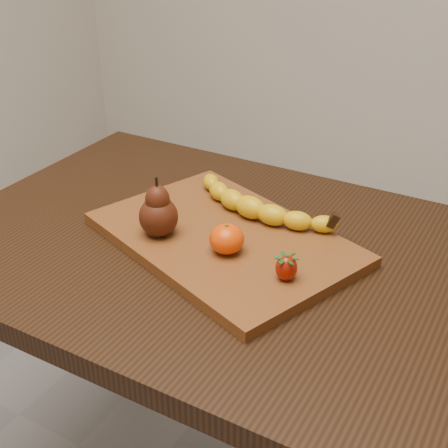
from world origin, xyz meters
The scene contains 6 objects.
table centered at (0.00, 0.00, 0.66)m, with size 1.00×0.70×0.76m.
cutting_board centered at (0.01, 0.00, 0.77)m, with size 0.45×0.30×0.02m, color brown.
banana centered at (0.02, 0.08, 0.80)m, with size 0.26×0.07×0.04m, color #E4B60A, non-canonical shape.
pear centered at (-0.09, -0.05, 0.83)m, with size 0.07×0.07×0.11m, color #41190A, non-canonical shape.
mandarin centered at (0.04, -0.05, 0.80)m, with size 0.06×0.06×0.05m, color #EA4002.
strawberry centered at (0.16, -0.07, 0.80)m, with size 0.03×0.03×0.04m, color #8D1203, non-canonical shape.
Camera 1 is at (0.47, -0.81, 1.33)m, focal length 50.00 mm.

